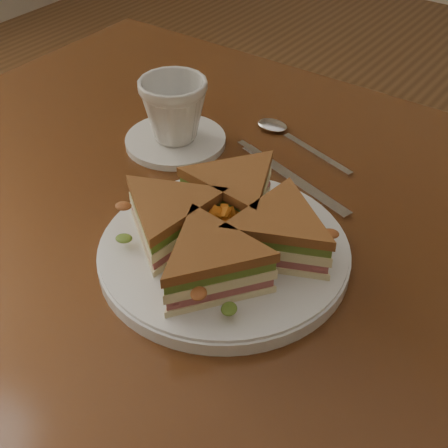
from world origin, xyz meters
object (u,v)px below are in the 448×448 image
(sandwich_wedges, at_px, (224,228))
(coffee_cup, at_px, (174,110))
(spoon, at_px, (283,132))
(knife, at_px, (286,175))
(table, at_px, (265,282))
(plate, at_px, (224,253))
(saucer, at_px, (176,141))

(sandwich_wedges, xyz_separation_m, coffee_cup, (-0.20, 0.16, 0.01))
(spoon, xyz_separation_m, knife, (0.06, -0.09, -0.00))
(coffee_cup, bearing_deg, sandwich_wedges, -26.74)
(table, relative_size, spoon, 6.70)
(plate, distance_m, knife, 0.18)
(plate, relative_size, spoon, 1.59)
(table, relative_size, coffee_cup, 12.44)
(table, distance_m, saucer, 0.25)
(spoon, bearing_deg, saucer, -119.09)
(spoon, height_order, saucer, same)
(table, height_order, spoon, spoon)
(plate, bearing_deg, coffee_cup, 141.73)
(saucer, bearing_deg, coffee_cup, -90.00)
(saucer, relative_size, coffee_cup, 1.51)
(spoon, height_order, coffee_cup, coffee_cup)
(plate, height_order, coffee_cup, coffee_cup)
(knife, height_order, saucer, saucer)
(sandwich_wedges, distance_m, saucer, 0.26)
(table, height_order, sandwich_wedges, sandwich_wedges)
(spoon, distance_m, saucer, 0.16)
(sandwich_wedges, bearing_deg, coffee_cup, 141.73)
(knife, height_order, coffee_cup, coffee_cup)
(sandwich_wedges, bearing_deg, spoon, 108.13)
(spoon, distance_m, knife, 0.11)
(coffee_cup, bearing_deg, plate, -26.74)
(spoon, xyz_separation_m, saucer, (-0.11, -0.11, 0.00))
(saucer, bearing_deg, table, -20.43)
(plate, distance_m, sandwich_wedges, 0.04)
(spoon, relative_size, knife, 0.85)
(table, xyz_separation_m, saucer, (-0.21, 0.08, 0.10))
(table, distance_m, spoon, 0.24)
(sandwich_wedges, bearing_deg, saucer, 141.73)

